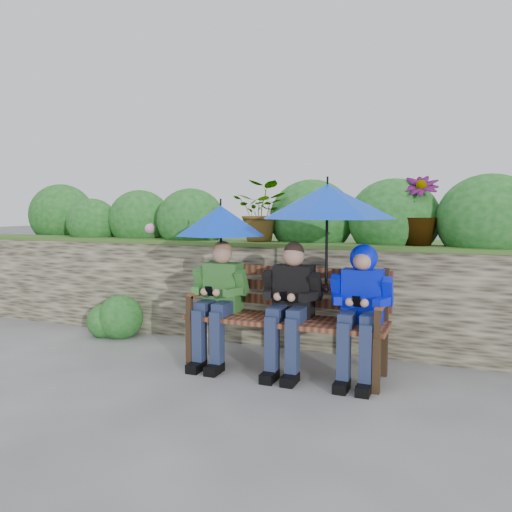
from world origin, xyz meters
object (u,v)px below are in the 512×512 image
at_px(boy_middle, 290,300).
at_px(boy_left, 218,296).
at_px(park_bench, 288,311).
at_px(umbrella_left, 221,221).
at_px(boy_right, 361,300).
at_px(umbrella_right, 327,201).

bearing_deg(boy_middle, boy_left, 179.93).
height_order(park_bench, umbrella_left, umbrella_left).
distance_m(boy_middle, umbrella_left, 0.93).
height_order(park_bench, boy_middle, boy_middle).
height_order(park_bench, boy_left, boy_left).
distance_m(park_bench, boy_right, 0.64).
bearing_deg(boy_middle, umbrella_left, 175.53).
relative_size(park_bench, umbrella_right, 1.55).
distance_m(park_bench, umbrella_right, 0.98).
xyz_separation_m(boy_left, boy_middle, (0.66, -0.00, 0.00)).
distance_m(park_bench, boy_left, 0.63).
distance_m(boy_right, umbrella_right, 0.83).
xyz_separation_m(boy_middle, umbrella_left, (-0.66, 0.05, 0.65)).
relative_size(boy_left, umbrella_right, 1.00).
height_order(boy_middle, boy_right, boy_middle).
height_order(umbrella_left, umbrella_right, umbrella_right).
bearing_deg(umbrella_left, umbrella_right, -0.89).
xyz_separation_m(boy_right, umbrella_right, (-0.29, 0.02, 0.78)).
bearing_deg(boy_right, umbrella_right, 175.23).
bearing_deg(boy_left, boy_middle, -0.07).
relative_size(park_bench, boy_left, 1.55).
bearing_deg(umbrella_left, boy_right, -1.79).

